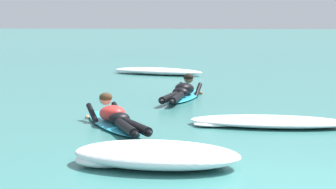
# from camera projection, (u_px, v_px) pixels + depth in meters

# --- Properties ---
(ground_plane) EXTENTS (120.00, 120.00, 0.00)m
(ground_plane) POSITION_uv_depth(u_px,v_px,m) (250.00, 82.00, 15.47)
(ground_plane) COLOR #387A75
(surfer_near) EXTENTS (1.53, 2.47, 0.55)m
(surfer_near) POSITION_uv_depth(u_px,v_px,m) (115.00, 119.00, 9.26)
(surfer_near) COLOR #2DB2D1
(surfer_near) RESTS_ON ground
(surfer_far) EXTENTS (0.88, 2.53, 0.53)m
(surfer_far) POSITION_uv_depth(u_px,v_px,m) (183.00, 92.00, 12.35)
(surfer_far) COLOR #2DB2D1
(surfer_far) RESTS_ON ground
(whitewater_front) EXTENTS (2.92, 1.59, 0.21)m
(whitewater_front) POSITION_uv_depth(u_px,v_px,m) (158.00, 71.00, 17.43)
(whitewater_front) COLOR white
(whitewater_front) RESTS_ON ground
(whitewater_mid_left) EXTENTS (2.07, 1.19, 0.28)m
(whitewater_mid_left) POSITION_uv_depth(u_px,v_px,m) (157.00, 155.00, 6.86)
(whitewater_mid_left) COLOR white
(whitewater_mid_left) RESTS_ON ground
(whitewater_back) EXTENTS (2.59, 1.02, 0.15)m
(whitewater_back) POSITION_uv_depth(u_px,v_px,m) (270.00, 122.00, 9.35)
(whitewater_back) COLOR white
(whitewater_back) RESTS_ON ground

